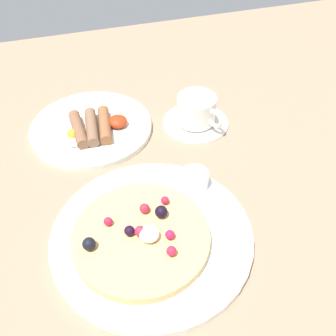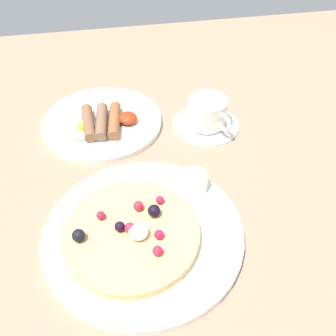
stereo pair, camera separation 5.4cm
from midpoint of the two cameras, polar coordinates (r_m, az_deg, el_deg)
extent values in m
cube|color=#9B765D|center=(0.65, 3.11, -5.06)|extent=(2.10, 1.32, 0.03)
cylinder|color=white|center=(0.58, -1.01, -9.89)|extent=(0.30, 0.30, 0.01)
cylinder|color=#DBB06A|center=(0.56, -2.74, -9.92)|extent=(0.20, 0.20, 0.01)
sphere|color=#CC1C44|center=(0.54, 1.51, -10.00)|extent=(0.01, 0.01, 0.01)
sphere|color=#C31D3F|center=(0.58, 1.42, -4.88)|extent=(0.01, 0.01, 0.01)
sphere|color=red|center=(0.58, -1.77, -5.78)|extent=(0.02, 0.02, 0.02)
sphere|color=#BF1C3E|center=(0.57, -7.31, -7.14)|extent=(0.01, 0.01, 0.01)
sphere|color=#C1263E|center=(0.55, -2.87, -9.03)|extent=(0.02, 0.02, 0.02)
sphere|color=black|center=(0.55, -10.44, -9.98)|extent=(0.02, 0.02, 0.02)
sphere|color=#C6203F|center=(0.53, 1.42, -12.36)|extent=(0.01, 0.01, 0.01)
sphere|color=navy|center=(0.55, -2.54, -9.38)|extent=(0.01, 0.01, 0.01)
sphere|color=black|center=(0.55, -4.41, -8.81)|extent=(0.02, 0.02, 0.02)
sphere|color=black|center=(0.57, 0.63, -6.50)|extent=(0.02, 0.02, 0.02)
ellipsoid|color=white|center=(0.54, -1.55, -9.61)|extent=(0.03, 0.03, 0.02)
cylinder|color=white|center=(0.62, 6.38, -2.18)|extent=(0.04, 0.04, 0.03)
cylinder|color=#67240D|center=(0.62, 6.42, -1.83)|extent=(0.04, 0.04, 0.00)
cylinder|color=white|center=(0.78, -7.82, 6.69)|extent=(0.24, 0.24, 0.01)
cylinder|color=brown|center=(0.75, -5.96, 6.99)|extent=(0.03, 0.10, 0.02)
cylinder|color=brown|center=(0.75, -7.87, 6.79)|extent=(0.03, 0.10, 0.02)
cylinder|color=brown|center=(0.76, -9.77, 6.58)|extent=(0.03, 0.10, 0.02)
ellipsoid|color=white|center=(0.75, -10.66, 5.60)|extent=(0.08, 0.06, 0.01)
sphere|color=yellow|center=(0.75, -10.71, 5.90)|extent=(0.02, 0.02, 0.02)
ellipsoid|color=#B13013|center=(0.76, -4.00, 7.34)|extent=(0.04, 0.04, 0.02)
cylinder|color=white|center=(0.78, 7.64, 6.41)|extent=(0.13, 0.13, 0.01)
cylinder|color=white|center=(0.76, 7.86, 8.26)|extent=(0.08, 0.08, 0.05)
torus|color=white|center=(0.73, 10.43, 6.58)|extent=(0.02, 0.04, 0.04)
cylinder|color=brown|center=(0.75, 7.99, 9.32)|extent=(0.07, 0.07, 0.00)
camera|label=1|loc=(0.03, -87.53, 2.40)|focal=40.95mm
camera|label=2|loc=(0.03, 92.47, -2.40)|focal=40.95mm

